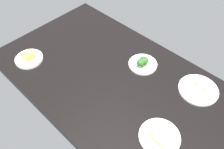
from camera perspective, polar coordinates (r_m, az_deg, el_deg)
name	(u,v)px	position (r cm, az deg, el deg)	size (l,w,h in cm)	color
dining_table	(112,79)	(141.52, 0.00, -1.08)	(145.64, 87.19, 4.00)	black
plate_sandwich	(160,136)	(118.90, 11.60, -14.55)	(20.41, 20.41, 4.46)	white
plate_eggs	(198,89)	(141.52, 20.40, -3.43)	(22.54, 22.54, 4.24)	white
plate_cheese	(29,58)	(158.10, -19.68, 3.79)	(17.57, 17.57, 5.38)	white
plate_broccoli	(143,63)	(145.71, 7.54, 2.79)	(17.98, 17.98, 8.27)	white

